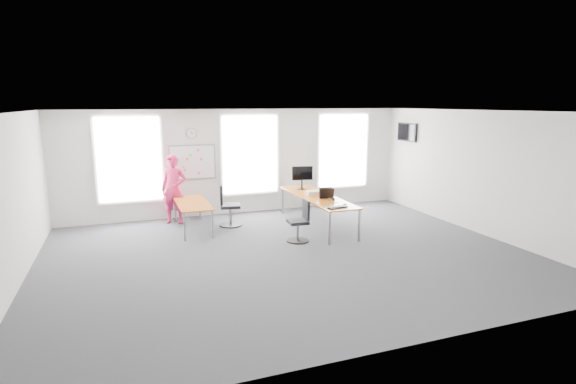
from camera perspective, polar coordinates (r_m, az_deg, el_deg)
name	(u,v)px	position (r m, az deg, el deg)	size (l,w,h in m)	color
floor	(288,254)	(9.64, -0.04, -7.92)	(10.00, 10.00, 0.00)	#2A2A2E
ceiling	(288,111)	(9.11, -0.04, 10.20)	(10.00, 10.00, 0.00)	white
wall_back	(240,162)	(13.04, -6.14, 3.85)	(10.00, 10.00, 0.00)	silver
wall_front	(399,239)	(5.78, 13.89, -5.87)	(10.00, 10.00, 0.00)	silver
wall_left	(10,204)	(8.90, -31.86, -1.26)	(10.00, 10.00, 0.00)	silver
wall_right	(480,172)	(11.93, 23.15, 2.31)	(10.00, 10.00, 0.00)	silver
window_left	(129,159)	(12.60, -19.50, 3.92)	(1.60, 0.06, 2.20)	white
window_mid	(250,155)	(13.06, -4.85, 4.77)	(1.60, 0.06, 2.20)	white
window_right	(343,151)	(14.16, 6.98, 5.22)	(1.60, 0.06, 2.20)	white
desk_right	(317,198)	(11.65, 3.68, -0.77)	(0.87, 3.27, 0.80)	#B85C1A
desk_left	(192,205)	(11.56, -12.04, -1.58)	(0.78, 1.95, 0.71)	#B85C1A
chair_right	(300,223)	(10.42, 1.55, -4.01)	(0.52, 0.52, 0.97)	black
chair_left	(228,208)	(11.80, -7.65, -1.99)	(0.59, 0.59, 1.10)	black
person	(174,189)	(12.27, -14.30, 0.35)	(0.67, 0.44, 1.84)	#C02052
whiteboard	(193,162)	(12.75, -12.02, 3.72)	(1.20, 0.03, 0.90)	white
wall_clock	(191,133)	(12.67, -12.17, 7.31)	(0.30, 0.30, 0.04)	gray
tv	(407,132)	(14.13, 14.87, 7.36)	(0.06, 0.90, 0.55)	black
keyboard	(338,207)	(10.38, 6.32, -1.95)	(0.49, 0.18, 0.02)	black
mouse	(345,204)	(10.66, 7.25, -1.56)	(0.07, 0.12, 0.04)	black
lens_cap	(337,202)	(10.95, 6.20, -1.29)	(0.07, 0.07, 0.01)	black
headphones	(331,199)	(11.08, 5.49, -0.92)	(0.16, 0.09, 0.10)	black
laptop_sleeve	(327,193)	(11.33, 4.92, -0.15)	(0.35, 0.24, 0.28)	black
paper_stack	(313,193)	(11.71, 3.20, -0.15)	(0.35, 0.26, 0.12)	beige
monitor	(302,176)	(12.47, 1.81, 2.11)	(0.58, 0.24, 0.65)	black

